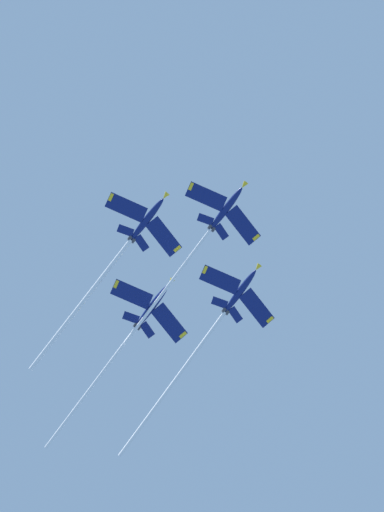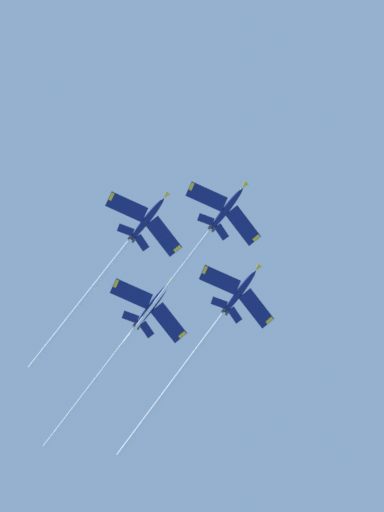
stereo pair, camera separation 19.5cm
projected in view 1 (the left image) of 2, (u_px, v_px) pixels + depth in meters
jet_lead at (212, 228)px, 173.76m from camera, size 42.15×21.74×11.81m
jet_left_wing at (216, 325)px, 173.64m from camera, size 49.03×24.07×14.04m
jet_right_wing at (119, 256)px, 171.52m from camera, size 45.89×23.33×12.57m
jet_slot at (136, 328)px, 171.22m from camera, size 42.51×21.92×12.98m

